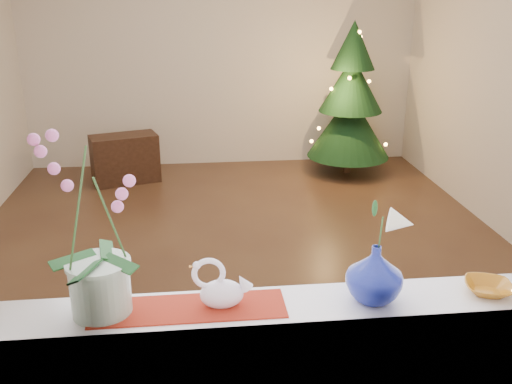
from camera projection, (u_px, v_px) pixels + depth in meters
ground at (241, 251)px, 4.63m from camera, size 5.00×5.00×0.00m
wall_back at (221, 49)px, 6.51m from camera, size 4.50×0.10×2.70m
wall_front at (302, 207)px, 1.83m from camera, size 4.50×0.10×2.70m
windowsill at (292, 308)px, 2.10m from camera, size 2.20×0.26×0.04m
window_frame at (304, 97)px, 1.74m from camera, size 2.22×0.06×1.60m
runner at (189, 308)px, 2.06m from camera, size 0.70×0.20×0.01m
orchid_pot at (94, 227)px, 1.92m from camera, size 0.25×0.25×0.67m
swan at (222, 284)px, 2.04m from camera, size 0.24×0.18×0.19m
blue_vase at (375, 270)px, 2.08m from camera, size 0.30×0.30×0.25m
lily at (379, 214)px, 2.00m from camera, size 0.14×0.08×0.19m
paperweight at (381, 294)px, 2.10m from camera, size 0.07×0.07×0.06m
amber_dish at (488, 289)px, 2.16m from camera, size 0.19×0.19×0.04m
xmas_tree at (351, 99)px, 6.31m from camera, size 1.10×1.10×1.69m
side_table at (125, 159)px, 6.18m from camera, size 0.77×0.54×0.52m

